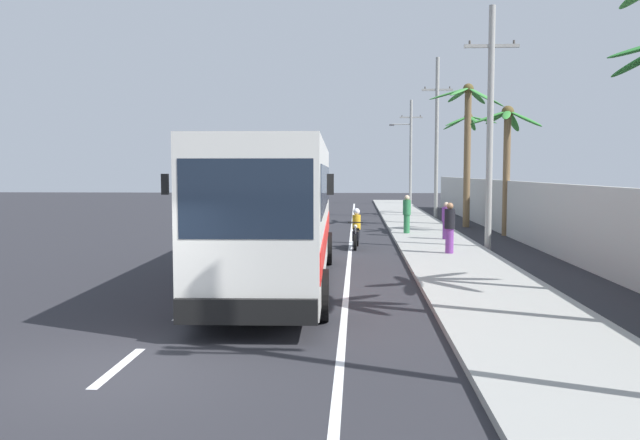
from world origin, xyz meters
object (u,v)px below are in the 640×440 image
Objects in this scene: utility_pole_mid at (490,125)px; utility_pole_far at (437,136)px; palm_nearest at (468,130)px; palm_fourth at (507,142)px; utility_pole_distant at (410,149)px; motorcycle_beside_bus at (356,232)px; coach_bus_foreground at (278,207)px; pedestrian_midwalk at (407,213)px; pedestrian_far_walk at (446,220)px; pedestrian_near_kerb at (450,227)px; palm_third at (468,145)px.

utility_pole_far reaches higher than utility_pole_mid.
palm_nearest reaches higher than palm_fourth.
motorcycle_beside_bus is at bearing -98.13° from utility_pole_distant.
coach_bus_foreground is 10.77m from utility_pole_mid.
utility_pole_distant is at bearing 92.71° from palm_nearest.
palm_nearest is at bearing 66.18° from coach_bus_foreground.
utility_pole_mid is at bearing 3.20° from pedestrian_midwalk.
pedestrian_midwalk is 2.92m from pedestrian_far_walk.
coach_bus_foreground reaches higher than pedestrian_midwalk.
utility_pole_distant is at bearing 80.67° from coach_bus_foreground.
utility_pole_distant reaches higher than pedestrian_near_kerb.
coach_bus_foreground is 1.19× the size of utility_pole_far.
palm_nearest reaches higher than pedestrian_near_kerb.
palm_third is at bearing -80.76° from utility_pole_distant.
palm_third reaches higher than coach_bus_foreground.
pedestrian_far_walk is (1.44, -2.54, -0.11)m from pedestrian_midwalk.
utility_pole_far is 1.33× the size of palm_nearest.
motorcycle_beside_bus is (2.04, 8.05, -1.40)m from coach_bus_foreground.
motorcycle_beside_bus is at bearing 176.25° from utility_pole_mid.
palm_nearest is at bearing -87.29° from utility_pole_distant.
palm_nearest is (5.86, 9.83, 4.52)m from motorcycle_beside_bus.
pedestrian_near_kerb is at bearing -17.29° from pedestrian_midwalk.
motorcycle_beside_bus is at bearing -142.44° from palm_fourth.
utility_pole_mid is 33.57m from utility_pole_distant.
pedestrian_near_kerb is 1.13× the size of pedestrian_far_walk.
palm_fourth is at bearing -8.09° from pedestrian_near_kerb.
pedestrian_midwalk is 0.19× the size of utility_pole_mid.
pedestrian_near_kerb is 35.95m from utility_pole_distant.
utility_pole_distant reaches higher than coach_bus_foreground.
pedestrian_near_kerb is 0.26× the size of palm_third.
palm_fourth is (2.12, -27.96, -0.65)m from utility_pole_distant.
pedestrian_near_kerb is at bearing -37.37° from motorcycle_beside_bus.
utility_pole_distant is 28.05m from palm_fourth.
utility_pole_distant is (-0.22, 33.57, 0.24)m from utility_pole_mid.
coach_bus_foreground is 7.74m from pedestrian_near_kerb.
utility_pole_distant reaches higher than palm_nearest.
utility_pole_mid is at bearing -95.01° from palm_nearest.
pedestrian_far_walk is (3.74, 2.20, 0.31)m from motorcycle_beside_bus.
utility_pole_mid is 0.89× the size of utility_pole_far.
pedestrian_midwalk is at bearing 24.37° from pedestrian_near_kerb.
utility_pole_far is (1.82, 18.92, 4.15)m from pedestrian_near_kerb.
utility_pole_far reaches higher than coach_bus_foreground.
pedestrian_midwalk reaches higher than pedestrian_far_walk.
pedestrian_near_kerb is at bearing -92.45° from utility_pole_distant.
utility_pole_mid is (7.01, 7.73, 2.67)m from coach_bus_foreground.
palm_third reaches higher than pedestrian_near_kerb.
palm_third is at bearing 33.32° from utility_pole_far.
utility_pole_distant is at bearing 14.65° from pedestrian_near_kerb.
palm_fourth is (1.82, -11.18, -0.91)m from utility_pole_far.
utility_pole_mid is (1.74, 2.14, 3.64)m from pedestrian_near_kerb.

